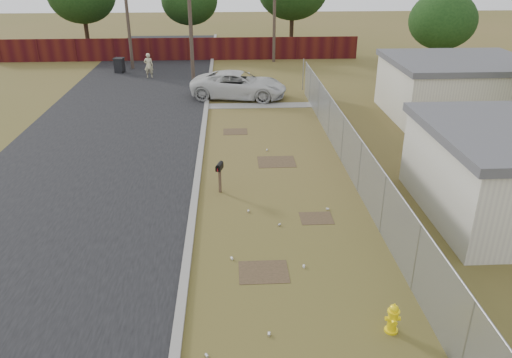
{
  "coord_description": "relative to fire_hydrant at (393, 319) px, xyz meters",
  "views": [
    {
      "loc": [
        -1.65,
        -16.66,
        8.28
      ],
      "look_at": [
        -0.8,
        -1.09,
        1.1
      ],
      "focal_mm": 35.0,
      "sensor_mm": 36.0,
      "label": 1
    }
  ],
  "objects": [
    {
      "name": "ground",
      "position": [
        -2.07,
        7.56,
        -0.38
      ],
      "size": [
        120.0,
        120.0,
        0.0
      ],
      "primitive_type": "plane",
      "color": "brown",
      "rests_on": "ground"
    },
    {
      "name": "street",
      "position": [
        -8.83,
        15.61,
        -0.36
      ],
      "size": [
        15.1,
        60.0,
        0.12
      ],
      "color": "black",
      "rests_on": "ground"
    },
    {
      "name": "chainlink_fence",
      "position": [
        1.05,
        8.59,
        0.42
      ],
      "size": [
        0.1,
        27.06,
        2.02
      ],
      "color": "gray",
      "rests_on": "ground"
    },
    {
      "name": "privacy_fence",
      "position": [
        -8.07,
        32.56,
        0.52
      ],
      "size": [
        30.0,
        0.12,
        1.8
      ],
      "primitive_type": "cube",
      "color": "#46140F",
      "rests_on": "ground"
    },
    {
      "name": "utility_poles",
      "position": [
        -5.74,
        28.23,
        4.32
      ],
      "size": [
        12.6,
        8.24,
        9.0
      ],
      "color": "brown",
      "rests_on": "ground"
    },
    {
      "name": "houses",
      "position": [
        7.63,
        10.69,
        1.19
      ],
      "size": [
        9.3,
        17.24,
        3.1
      ],
      "color": "beige",
      "rests_on": "ground"
    },
    {
      "name": "horizon_trees",
      "position": [
        -1.24,
        31.12,
        4.25
      ],
      "size": [
        33.32,
        31.94,
        7.78
      ],
      "color": "#342317",
      "rests_on": "ground"
    },
    {
      "name": "fire_hydrant",
      "position": [
        0.0,
        0.0,
        0.0
      ],
      "size": [
        0.36,
        0.36,
        0.8
      ],
      "color": "yellow",
      "rests_on": "ground"
    },
    {
      "name": "mailbox",
      "position": [
        -4.15,
        7.77,
        0.56
      ],
      "size": [
        0.3,
        0.52,
        1.19
      ],
      "color": "brown",
      "rests_on": "ground"
    },
    {
      "name": "pickup_truck",
      "position": [
        -3.14,
        20.88,
        0.42
      ],
      "size": [
        6.17,
        3.74,
        1.6
      ],
      "primitive_type": "imported",
      "rotation": [
        0.0,
        0.0,
        1.37
      ],
      "color": "silver",
      "rests_on": "ground"
    },
    {
      "name": "pedestrian",
      "position": [
        -9.37,
        26.5,
        0.49
      ],
      "size": [
        0.64,
        0.43,
        1.73
      ],
      "primitive_type": "imported",
      "rotation": [
        0.0,
        0.0,
        3.17
      ],
      "color": "beige",
      "rests_on": "ground"
    },
    {
      "name": "trash_bin",
      "position": [
        -11.79,
        28.29,
        0.17
      ],
      "size": [
        0.79,
        0.86,
        1.07
      ],
      "color": "black",
      "rests_on": "ground"
    },
    {
      "name": "scattered_litter",
      "position": [
        -2.57,
        4.33,
        -0.34
      ],
      "size": [
        4.09,
        12.6,
        0.07
      ],
      "color": "beige",
      "rests_on": "ground"
    }
  ]
}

